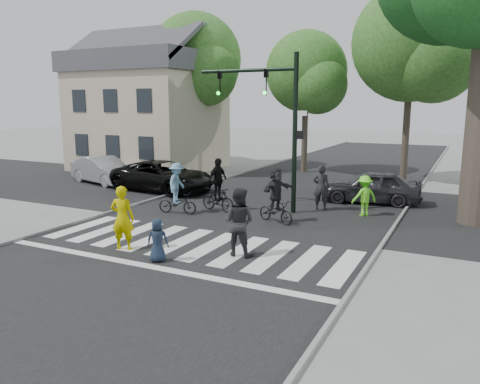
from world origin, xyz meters
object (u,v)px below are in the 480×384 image
object	(u,v)px
car_silver	(103,170)
cyclist_mid	(218,190)
pedestrian_woman	(123,218)
cyclist_left	(177,192)
car_suv	(163,176)
car_grey	(372,187)
pedestrian_adult	(239,222)
cyclist_right	(276,198)
traffic_signal	(274,110)
pedestrian_child	(158,240)

from	to	relation	value
car_silver	cyclist_mid	bearing A→B (deg)	-93.26
pedestrian_woman	cyclist_left	xyz separation A→B (m)	(-1.12, 4.41, -0.09)
car_suv	car_grey	distance (m)	9.64
pedestrian_woman	car_silver	bearing A→B (deg)	-62.60
pedestrian_woman	cyclist_left	world-z (taller)	cyclist_left
pedestrian_adult	car_suv	xyz separation A→B (m)	(-7.59, 7.02, -0.23)
cyclist_left	cyclist_mid	size ratio (longest dim) A/B	0.94
pedestrian_adult	car_grey	world-z (taller)	pedestrian_adult
pedestrian_adult	cyclist_right	xyz separation A→B (m)	(-0.45, 3.82, -0.08)
pedestrian_woman	pedestrian_adult	xyz separation A→B (m)	(3.21, 1.01, 0.02)
pedestrian_adult	cyclist_left	size ratio (longest dim) A/B	0.97
car_silver	car_grey	distance (m)	13.63
cyclist_left	car_grey	size ratio (longest dim) A/B	0.48
traffic_signal	pedestrian_child	bearing A→B (deg)	-93.41
cyclist_left	car_silver	size ratio (longest dim) A/B	0.45
car_silver	pedestrian_child	bearing A→B (deg)	-115.69
pedestrian_adult	car_grey	bearing A→B (deg)	-104.66
cyclist_mid	traffic_signal	bearing A→B (deg)	30.11
pedestrian_woman	cyclist_left	distance (m)	4.55
pedestrian_child	pedestrian_adult	distance (m)	2.25
pedestrian_woman	pedestrian_adult	bearing A→B (deg)	179.76
cyclist_mid	pedestrian_child	bearing A→B (deg)	-76.11
cyclist_left	car_silver	xyz separation A→B (m)	(-7.34, 3.99, -0.14)
pedestrian_child	car_grey	world-z (taller)	car_grey
car_suv	car_silver	size ratio (longest dim) A/B	1.21
pedestrian_woman	car_suv	world-z (taller)	pedestrian_woman
cyclist_mid	cyclist_left	bearing A→B (deg)	-138.72
cyclist_mid	pedestrian_woman	bearing A→B (deg)	-90.77
cyclist_left	car_grey	distance (m)	8.20
pedestrian_woman	cyclist_mid	xyz separation A→B (m)	(0.07, 5.45, -0.08)
cyclist_right	car_grey	xyz separation A→B (m)	(2.34, 4.92, -0.19)
traffic_signal	pedestrian_child	xyz separation A→B (m)	(-0.41, -6.97, -3.31)
pedestrian_adult	pedestrian_child	bearing A→B (deg)	38.30
traffic_signal	car_suv	distance (m)	7.23
cyclist_mid	cyclist_right	size ratio (longest dim) A/B	1.06
cyclist_left	cyclist_right	bearing A→B (deg)	6.17
traffic_signal	pedestrian_child	distance (m)	7.73
traffic_signal	cyclist_mid	distance (m)	3.73
cyclist_right	cyclist_mid	bearing A→B (deg)	166.92
cyclist_left	cyclist_right	distance (m)	3.90
pedestrian_woman	pedestrian_child	bearing A→B (deg)	146.47
cyclist_mid	car_grey	size ratio (longest dim) A/B	0.51
cyclist_left	car_suv	size ratio (longest dim) A/B	0.37
traffic_signal	cyclist_right	size ratio (longest dim) A/B	3.05
traffic_signal	cyclist_right	xyz separation A→B (m)	(0.82, -1.71, -3.02)
pedestrian_child	cyclist_right	distance (m)	5.41
cyclist_mid	car_suv	xyz separation A→B (m)	(-4.45, 2.58, -0.13)
car_silver	pedestrian_adult	bearing A→B (deg)	-106.54
car_grey	pedestrian_child	bearing A→B (deg)	-28.02
traffic_signal	car_silver	world-z (taller)	traffic_signal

